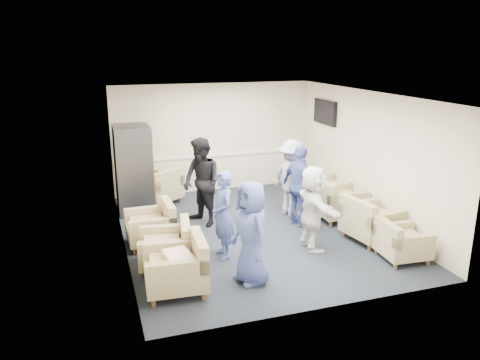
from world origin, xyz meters
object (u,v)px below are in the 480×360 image
object	(u,v)px
armchair_left_mid	(168,248)
armchair_right_near	(400,243)
armchair_right_midnear	(370,222)
person_back_right	(292,178)
armchair_right_midfar	(336,202)
person_mid_left	(223,215)
person_front_left	(251,233)
armchair_right_far	(325,193)
person_back_left	(202,182)
armchair_left_far	(153,227)
vending_machine	(134,169)
person_mid_right	(300,186)
armchair_left_near	(179,269)
armchair_corner	(160,188)
person_front_right	(313,208)

from	to	relation	value
armchair_left_mid	armchair_right_near	size ratio (longest dim) A/B	1.18
armchair_right_midnear	person_back_right	xyz separation A→B (m)	(-0.83, 1.75, 0.47)
armchair_right_midfar	person_mid_left	bearing A→B (deg)	110.07
armchair_right_near	person_back_right	bearing A→B (deg)	21.92
person_front_left	person_back_right	size ratio (longest dim) A/B	0.98
armchair_right_far	person_back_left	xyz separation A→B (m)	(-2.87, -0.12, 0.54)
armchair_left_far	armchair_right_near	world-z (taller)	armchair_left_far
vending_machine	person_mid_right	size ratio (longest dim) A/B	1.15
armchair_left_near	armchair_corner	distance (m)	4.21
person_front_left	person_mid_right	bearing A→B (deg)	127.57
armchair_right_midfar	armchair_right_far	xyz separation A→B (m)	(0.10, 0.68, -0.00)
armchair_right_midnear	armchair_right_midfar	world-z (taller)	armchair_right_midfar
armchair_left_mid	person_front_left	bearing A→B (deg)	61.05
armchair_left_far	person_back_left	xyz separation A→B (m)	(1.10, 0.70, 0.57)
person_front_left	armchair_right_midfar	bearing A→B (deg)	117.02
person_back_right	armchair_right_far	bearing A→B (deg)	-97.78
vending_machine	person_front_left	world-z (taller)	vending_machine
armchair_left_far	armchair_corner	bearing A→B (deg)	167.26
armchair_right_midnear	armchair_right_far	xyz separation A→B (m)	(0.06, 1.91, 0.01)
armchair_right_far	armchair_right_midfar	bearing A→B (deg)	162.84
armchair_left_mid	person_mid_left	distance (m)	1.08
person_front_left	armchair_right_far	bearing A→B (deg)	124.02
armchair_left_far	armchair_right_midnear	distance (m)	4.06
armchair_right_midnear	person_mid_left	distance (m)	2.87
armchair_right_near	armchair_left_mid	bearing A→B (deg)	80.05
armchair_right_far	person_mid_right	distance (m)	1.36
armchair_right_far	person_back_left	world-z (taller)	person_back_left
armchair_left_mid	armchair_corner	bearing A→B (deg)	-177.04
armchair_right_far	armchair_right_near	bearing A→B (deg)	170.57
armchair_left_far	armchair_right_far	world-z (taller)	armchair_right_far
person_mid_left	armchair_right_midfar	bearing A→B (deg)	108.07
vending_machine	person_mid_right	distance (m)	3.66
person_mid_right	person_back_left	bearing A→B (deg)	56.68
person_back_right	person_mid_right	size ratio (longest dim) A/B	1.00
armchair_left_near	person_front_right	size ratio (longest dim) A/B	0.61
armchair_right_far	person_front_left	bearing A→B (deg)	126.48
armchair_left_far	person_front_left	size ratio (longest dim) A/B	0.53
armchair_right_far	person_front_right	distance (m)	2.32
armchair_left_far	person_back_right	world-z (taller)	person_back_right
armchair_left_near	armchair_right_midnear	bearing A→B (deg)	105.19
armchair_left_far	person_front_left	distance (m)	2.35
armchair_right_near	person_mid_right	world-z (taller)	person_mid_right
person_mid_left	person_front_right	distance (m)	1.64
person_mid_left	armchair_right_near	bearing A→B (deg)	66.95
armchair_right_far	vending_machine	distance (m)	4.30
armchair_right_near	vending_machine	bearing A→B (deg)	49.59
armchair_right_near	person_back_left	distance (m)	3.95
person_front_left	person_mid_right	xyz separation A→B (m)	(1.72, 1.97, 0.02)
armchair_left_near	armchair_right_far	size ratio (longest dim) A/B	0.90
vending_machine	armchair_right_far	bearing A→B (deg)	-15.85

